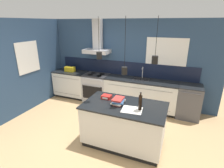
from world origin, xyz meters
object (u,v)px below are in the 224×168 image
Objects in this scene: bottle_on_island at (140,102)px; yellow_toolbox at (70,69)px; book_stack at (118,101)px; oven_range at (97,88)px; dishwasher at (189,101)px; red_supply_box at (107,97)px.

yellow_toolbox is at bearing 147.45° from bottle_on_island.
book_stack is 0.98× the size of yellow_toolbox.
bottle_on_island is at bearing -32.55° from yellow_toolbox.
oven_range and dishwasher have the same top height.
bottle_on_island reaches higher than dishwasher.
oven_range is 1.14m from yellow_toolbox.
book_stack is (-0.48, 0.10, -0.10)m from bottle_on_island.
red_supply_box is 2.60m from yellow_toolbox.
bottle_on_island is at bearing -44.37° from oven_range.
book_stack is at bearing -35.93° from yellow_toolbox.
bottle_on_island is 1.79× the size of red_supply_box.
red_supply_box reaches higher than oven_range.
yellow_toolbox reaches higher than red_supply_box.
bottle_on_island reaches higher than book_stack.
bottle_on_island is at bearing -16.99° from red_supply_box.
yellow_toolbox is (-2.06, 1.59, 0.04)m from red_supply_box.
dishwasher is at bearing 0.09° from oven_range.
bottle_on_island is 1.07× the size of yellow_toolbox.
yellow_toolbox is (-2.40, 1.74, 0.02)m from book_stack.
red_supply_box is at bearing 163.01° from bottle_on_island.
red_supply_box is (-0.81, 0.25, -0.12)m from bottle_on_island.
book_stack is 1.65× the size of red_supply_box.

